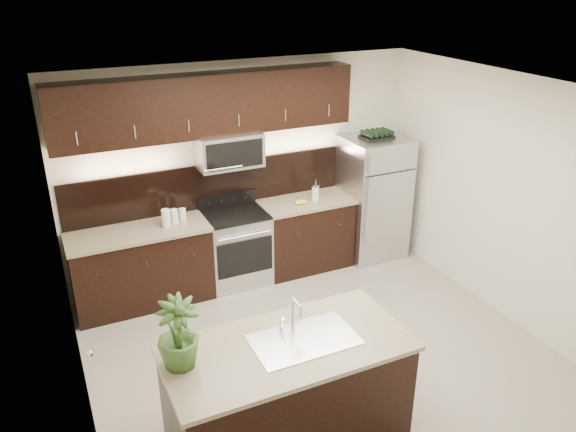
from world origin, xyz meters
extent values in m
plane|color=gray|center=(0.00, 0.00, 0.00)|extent=(4.50, 4.50, 0.00)
cube|color=beige|center=(0.00, 2.00, 1.35)|extent=(4.50, 0.02, 2.70)
cube|color=beige|center=(0.00, -2.00, 1.35)|extent=(4.50, 0.02, 2.70)
cube|color=beige|center=(-2.25, 0.00, 1.35)|extent=(0.02, 4.00, 2.70)
cube|color=beige|center=(2.25, 0.00, 1.35)|extent=(0.02, 4.00, 2.70)
cube|color=white|center=(0.00, 0.00, 2.70)|extent=(4.50, 4.00, 0.02)
cube|color=silver|center=(-2.23, -0.80, 1.01)|extent=(0.04, 0.80, 2.02)
sphere|color=silver|center=(-2.20, -0.48, 1.00)|extent=(0.06, 0.06, 0.06)
cube|color=black|center=(-2.24, 0.75, 1.65)|extent=(0.01, 0.32, 0.46)
cube|color=white|center=(-2.23, 0.75, 1.65)|extent=(0.00, 0.24, 0.36)
cube|color=black|center=(-1.42, 1.69, 0.45)|extent=(1.57, 0.62, 0.90)
cube|color=black|center=(0.71, 1.69, 0.45)|extent=(1.16, 0.62, 0.90)
cube|color=#B2B2B7|center=(-0.25, 1.69, 0.45)|extent=(0.76, 0.62, 0.90)
cube|color=black|center=(-0.25, 1.69, 0.92)|extent=(0.76, 0.60, 0.03)
cube|color=#B7AD89|center=(-1.42, 1.69, 0.92)|extent=(1.59, 0.65, 0.04)
cube|color=#B7AD89|center=(0.71, 1.69, 0.92)|extent=(1.18, 0.65, 0.04)
cube|color=black|center=(-0.46, 1.99, 1.22)|extent=(3.49, 0.02, 0.56)
cube|color=#B2B2B7|center=(-0.25, 1.80, 1.70)|extent=(0.76, 0.40, 0.40)
cube|color=black|center=(-0.46, 1.83, 2.25)|extent=(3.49, 0.33, 0.70)
cube|color=black|center=(-0.77, -0.94, 0.45)|extent=(1.90, 0.90, 0.90)
cube|color=#B7AD89|center=(-0.77, -0.94, 0.92)|extent=(1.96, 0.96, 0.04)
cube|color=silver|center=(-0.62, -0.94, 0.95)|extent=(0.84, 0.50, 0.01)
cylinder|color=silver|center=(-0.62, -0.73, 1.06)|extent=(0.03, 0.03, 0.24)
cylinder|color=silver|center=(-0.62, -0.80, 1.21)|extent=(0.02, 0.14, 0.02)
cylinder|color=silver|center=(-0.62, -0.87, 1.16)|extent=(0.02, 0.02, 0.10)
cube|color=#B2B2B7|center=(1.70, 1.63, 0.83)|extent=(0.80, 0.72, 1.66)
cube|color=black|center=(1.70, 1.63, 1.67)|extent=(0.41, 0.25, 0.03)
cylinder|color=black|center=(1.54, 1.63, 1.72)|extent=(0.07, 0.23, 0.07)
cylinder|color=black|center=(1.62, 1.63, 1.72)|extent=(0.07, 0.23, 0.07)
cylinder|color=black|center=(1.70, 1.63, 1.72)|extent=(0.07, 0.23, 0.07)
cylinder|color=black|center=(1.78, 1.63, 1.72)|extent=(0.07, 0.23, 0.07)
cylinder|color=black|center=(1.85, 1.63, 1.72)|extent=(0.07, 0.23, 0.07)
imported|color=#2E4F1F|center=(-1.60, -0.82, 1.22)|extent=(0.35, 0.35, 0.56)
cylinder|color=silver|center=(-1.09, 1.64, 1.05)|extent=(0.10, 0.10, 0.21)
cylinder|color=silver|center=(-0.99, 1.69, 1.03)|extent=(0.09, 0.09, 0.18)
cylinder|color=silver|center=(-0.88, 1.73, 1.02)|extent=(0.08, 0.08, 0.15)
cylinder|color=silver|center=(0.83, 1.64, 1.03)|extent=(0.09, 0.09, 0.18)
cylinder|color=silver|center=(0.83, 1.64, 1.13)|extent=(0.09, 0.09, 0.02)
cylinder|color=silver|center=(0.83, 1.64, 1.18)|extent=(0.01, 0.01, 0.07)
ellipsoid|color=yellow|center=(0.55, 1.61, 0.96)|extent=(0.17, 0.13, 0.05)
camera|label=1|loc=(-2.30, -4.23, 3.66)|focal=35.00mm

